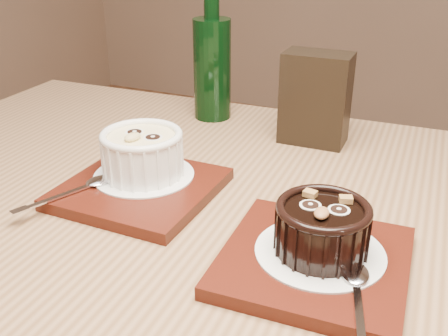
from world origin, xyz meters
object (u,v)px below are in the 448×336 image
(condiment_stand, at_px, (315,99))
(green_bottle, at_px, (212,65))
(ramekin_white, at_px, (142,151))
(ramekin_dark, at_px, (322,226))
(table, at_px, (247,287))
(tray_right, at_px, (314,261))
(tray_left, at_px, (140,189))

(condiment_stand, distance_m, green_bottle, 0.20)
(ramekin_white, xyz_separation_m, ramekin_dark, (0.25, -0.08, -0.00))
(condiment_stand, bearing_deg, table, -89.73)
(ramekin_white, distance_m, tray_right, 0.27)
(tray_left, bearing_deg, ramekin_white, 108.41)
(table, height_order, ramekin_dark, ramekin_dark)
(ramekin_dark, xyz_separation_m, condiment_stand, (-0.10, 0.32, 0.02))
(ramekin_dark, distance_m, green_bottle, 0.46)
(ramekin_dark, bearing_deg, green_bottle, 124.18)
(table, distance_m, ramekin_white, 0.21)
(ramekin_white, distance_m, condiment_stand, 0.29)
(table, bearing_deg, tray_right, -29.55)
(condiment_stand, xyz_separation_m, green_bottle, (-0.19, 0.04, 0.02))
(table, distance_m, condiment_stand, 0.32)
(tray_right, bearing_deg, green_bottle, 128.17)
(table, bearing_deg, tray_left, 176.11)
(table, xyz_separation_m, condiment_stand, (-0.00, 0.27, 0.16))
(condiment_stand, bearing_deg, ramekin_white, -123.55)
(table, xyz_separation_m, green_bottle, (-0.19, 0.31, 0.18))
(ramekin_white, bearing_deg, table, -0.93)
(table, height_order, condiment_stand, condiment_stand)
(table, relative_size, ramekin_dark, 13.17)
(tray_left, distance_m, condiment_stand, 0.31)
(green_bottle, bearing_deg, ramekin_dark, -50.97)
(table, relative_size, condiment_stand, 8.76)
(table, relative_size, tray_left, 6.81)
(tray_right, bearing_deg, ramekin_dark, 61.69)
(tray_left, relative_size, condiment_stand, 1.29)
(ramekin_dark, height_order, condiment_stand, condiment_stand)
(table, bearing_deg, ramekin_white, 168.74)
(tray_right, xyz_separation_m, condiment_stand, (-0.09, 0.32, 0.06))
(tray_left, height_order, tray_right, same)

